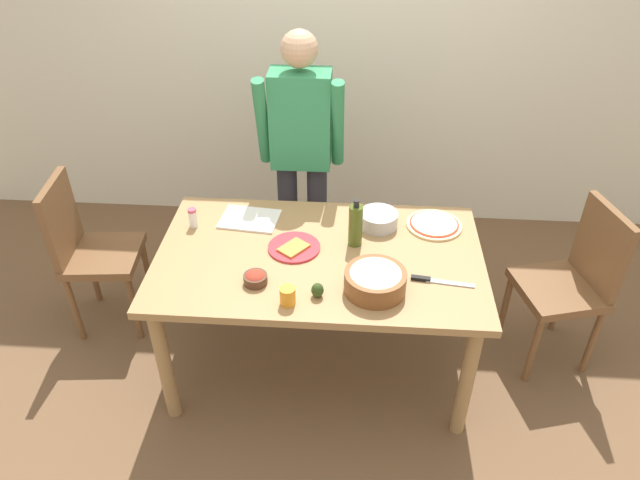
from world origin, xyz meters
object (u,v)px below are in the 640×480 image
small_sauce_bowl (255,278)px  olive_oil_bottle (356,225)px  popcorn_bowl (375,279)px  mixing_bowl_steel (379,219)px  person_cook (301,150)px  cutting_board_white (250,219)px  dining_table (319,269)px  avocado (317,290)px  plate_with_slice (294,247)px  chef_knife (434,281)px  chair_wooden_right (573,278)px  salt_shaker (193,218)px  cup_orange (288,296)px  pizza_raw_on_board (434,224)px  chair_wooden_left (88,247)px

small_sauce_bowl → olive_oil_bottle: (0.45, 0.34, 0.08)m
popcorn_bowl → mixing_bowl_steel: size_ratio=1.40×
person_cook → cutting_board_white: person_cook is taller
olive_oil_bottle → dining_table: bearing=-149.7°
person_cook → olive_oil_bottle: (0.33, -0.66, -0.07)m
avocado → mixing_bowl_steel: bearing=64.5°
plate_with_slice → mixing_bowl_steel: mixing_bowl_steel is taller
mixing_bowl_steel → small_sauce_bowl: (-0.57, -0.51, -0.01)m
olive_oil_bottle → chef_knife: (0.37, -0.27, -0.11)m
chair_wooden_right → salt_shaker: bearing=179.4°
chair_wooden_right → chef_knife: bearing=-155.8°
cutting_board_white → avocado: bearing=-55.4°
dining_table → chef_knife: size_ratio=5.50×
mixing_bowl_steel → chair_wooden_right: bearing=-5.1°
mixing_bowl_steel → avocado: (-0.28, -0.58, -0.01)m
person_cook → plate_with_slice: bearing=-87.6°
olive_oil_bottle → popcorn_bowl: bearing=-74.4°
salt_shaker → person_cook: bearing=47.5°
popcorn_bowl → small_sauce_bowl: popcorn_bowl is taller
mixing_bowl_steel → popcorn_bowl: bearing=-92.3°
mixing_bowl_steel → small_sauce_bowl: size_ratio=1.82×
small_sauce_bowl → plate_with_slice: bearing=61.7°
avocado → cutting_board_white: bearing=124.6°
olive_oil_bottle → cup_orange: bearing=-121.3°
pizza_raw_on_board → chef_knife: pizza_raw_on_board is taller
plate_with_slice → chef_knife: (0.67, -0.21, -0.00)m
person_cook → mixing_bowl_steel: size_ratio=8.10×
cutting_board_white → plate_with_slice: bearing=-42.4°
salt_shaker → plate_with_slice: bearing=-16.5°
popcorn_bowl → person_cook: bearing=113.0°
cup_orange → chair_wooden_right: bearing=20.8°
plate_with_slice → cup_orange: cup_orange is taller
cup_orange → olive_oil_bottle: bearing=58.7°
avocado → chef_knife: bearing=14.6°
small_sauce_bowl → chef_knife: size_ratio=0.38×
plate_with_slice → mixing_bowl_steel: 0.48m
person_cook → salt_shaker: size_ratio=15.28×
dining_table → olive_oil_bottle: size_ratio=6.25×
olive_oil_bottle → salt_shaker: 0.85m
cup_orange → cutting_board_white: 0.70m
person_cook → mixing_bowl_steel: bearing=-47.4°
dining_table → chef_knife: 0.58m
popcorn_bowl → chef_knife: (0.28, 0.08, -0.05)m
salt_shaker → cutting_board_white: size_ratio=0.35×
mixing_bowl_steel → person_cook: bearing=132.6°
mixing_bowl_steel → chair_wooden_left: bearing=-180.0°
dining_table → cutting_board_white: cutting_board_white is taller
plate_with_slice → olive_oil_bottle: size_ratio=1.02×
chair_wooden_right → avocado: chair_wooden_right is taller
pizza_raw_on_board → plate_with_slice: plate_with_slice is taller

